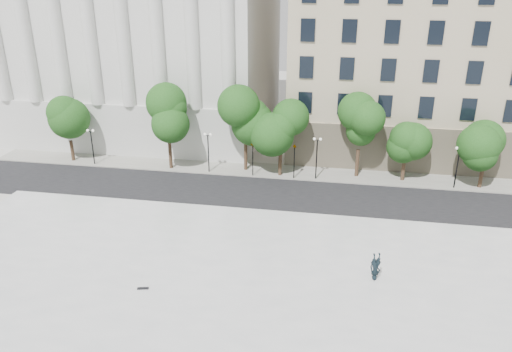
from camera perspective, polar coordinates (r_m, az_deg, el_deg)
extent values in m
plane|color=beige|center=(32.38, -6.06, -15.27)|extent=(160.00, 160.00, 0.00)
cube|color=silver|center=(34.58, -4.73, -12.00)|extent=(44.00, 22.00, 0.45)
cube|color=black|center=(47.47, -0.28, -2.07)|extent=(60.00, 8.00, 0.02)
cube|color=#A09D93|center=(52.89, 0.85, 0.65)|extent=(60.00, 4.00, 0.12)
cube|color=silver|center=(68.46, -11.76, 16.00)|extent=(30.00, 26.00, 25.00)
cube|color=#B8A68C|center=(65.35, 21.21, 12.92)|extent=(36.00, 26.00, 21.00)
cylinder|color=black|center=(50.84, -0.37, 1.78)|extent=(0.10, 0.10, 3.50)
imported|color=black|center=(50.13, -0.38, 4.05)|extent=(1.00, 1.89, 0.75)
cylinder|color=black|center=(50.32, 4.38, 1.48)|extent=(0.10, 0.10, 3.50)
imported|color=black|center=(49.61, 4.45, 3.72)|extent=(0.63, 1.67, 0.66)
imported|color=black|center=(35.12, 13.41, -11.04)|extent=(1.27, 2.13, 0.55)
cube|color=black|center=(34.25, -12.80, -12.41)|extent=(0.77, 0.35, 0.08)
cylinder|color=#382619|center=(58.84, -20.26, 2.70)|extent=(0.36, 0.36, 2.39)
sphere|color=#183E11|center=(57.90, -20.69, 5.71)|extent=(3.71, 3.71, 3.71)
cylinder|color=#382619|center=(53.76, -9.75, 2.26)|extent=(0.36, 0.36, 2.88)
sphere|color=#183E11|center=(52.55, -10.03, 6.25)|extent=(3.56, 3.56, 3.56)
cylinder|color=#382619|center=(52.52, -1.19, 2.25)|extent=(0.36, 0.36, 3.14)
sphere|color=#183E11|center=(51.20, -1.23, 6.72)|extent=(3.98, 3.98, 3.98)
cylinder|color=#382619|center=(51.22, 2.76, 1.39)|extent=(0.36, 0.36, 2.63)
sphere|color=#183E11|center=(50.05, 2.84, 5.19)|extent=(3.75, 3.75, 3.75)
cylinder|color=#382619|center=(51.92, 11.48, 1.43)|extent=(0.36, 0.36, 2.94)
sphere|color=#183E11|center=(50.64, 11.83, 5.64)|extent=(3.53, 3.53, 3.53)
cylinder|color=#382619|center=(52.09, 16.47, 0.67)|extent=(0.36, 0.36, 2.38)
sphere|color=#183E11|center=(51.02, 16.87, 4.04)|extent=(3.78, 3.78, 3.78)
cylinder|color=#382619|center=(52.99, 24.34, -0.05)|extent=(0.36, 0.36, 2.44)
sphere|color=#183E11|center=(51.92, 24.92, 3.33)|extent=(3.70, 3.70, 3.70)
cylinder|color=black|center=(56.70, -18.17, 3.02)|extent=(0.12, 0.12, 3.82)
cube|color=black|center=(56.13, -18.40, 4.86)|extent=(0.60, 0.06, 0.06)
sphere|color=white|center=(56.24, -18.68, 4.96)|extent=(0.28, 0.28, 0.28)
sphere|color=white|center=(55.96, -18.14, 4.95)|extent=(0.28, 0.28, 0.28)
cylinder|color=black|center=(52.01, -5.46, 2.50)|extent=(0.12, 0.12, 4.08)
cube|color=black|center=(51.34, -5.54, 4.64)|extent=(0.60, 0.06, 0.06)
sphere|color=white|center=(51.39, -5.87, 4.76)|extent=(0.28, 0.28, 0.28)
sphere|color=white|center=(51.24, -5.22, 4.73)|extent=(0.28, 0.28, 0.28)
cylinder|color=black|center=(50.33, 6.92, 1.82)|extent=(0.12, 0.12, 4.22)
cube|color=black|center=(49.63, 7.04, 4.10)|extent=(0.60, 0.06, 0.06)
sphere|color=white|center=(49.61, 6.69, 4.23)|extent=(0.28, 0.28, 0.28)
sphere|color=white|center=(49.59, 7.39, 4.19)|extent=(0.28, 0.28, 0.28)
cylinder|color=black|center=(51.61, 21.96, 0.72)|extent=(0.12, 0.12, 4.06)
cube|color=black|center=(50.95, 22.28, 2.84)|extent=(0.60, 0.06, 0.06)
sphere|color=white|center=(50.85, 21.97, 2.97)|extent=(0.28, 0.28, 0.28)
sphere|color=white|center=(50.98, 22.63, 2.92)|extent=(0.28, 0.28, 0.28)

